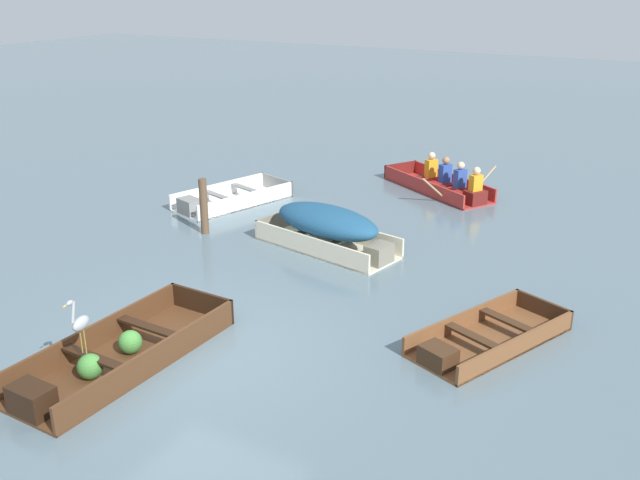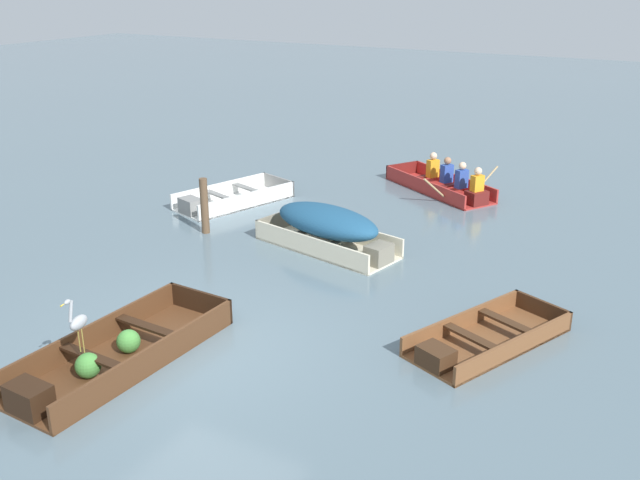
# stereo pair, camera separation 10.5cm
# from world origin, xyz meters

# --- Properties ---
(ground_plane) EXTENTS (80.00, 80.00, 0.00)m
(ground_plane) POSITION_xyz_m (0.00, 0.00, 0.00)
(ground_plane) COLOR slate
(dinghy_dark_varnish_foreground) EXTENTS (1.39, 3.44, 0.40)m
(dinghy_dark_varnish_foreground) POSITION_xyz_m (-0.70, -0.90, 0.15)
(dinghy_dark_varnish_foreground) COLOR #4C2D19
(dinghy_dark_varnish_foreground) RESTS_ON ground
(skiff_cream_near_moored) EXTENTS (3.06, 1.69, 0.85)m
(skiff_cream_near_moored) POSITION_xyz_m (-0.20, 4.43, 0.49)
(skiff_cream_near_moored) COLOR beige
(skiff_cream_near_moored) RESTS_ON ground
(skiff_white_mid_moored) EXTENTS (1.93, 2.96, 0.38)m
(skiff_white_mid_moored) POSITION_xyz_m (-3.54, 5.77, 0.13)
(skiff_white_mid_moored) COLOR white
(skiff_white_mid_moored) RESTS_ON ground
(skiff_wooden_brown_far_moored) EXTENTS (1.98, 2.80, 0.31)m
(skiff_wooden_brown_far_moored) POSITION_xyz_m (3.61, 2.12, 0.11)
(skiff_wooden_brown_far_moored) COLOR brown
(skiff_wooden_brown_far_moored) RESTS_ON ground
(rowboat_red_with_crew) EXTENTS (3.19, 2.64, 0.92)m
(rowboat_red_with_crew) POSITION_xyz_m (0.55, 9.07, 0.24)
(rowboat_red_with_crew) COLOR #AD2D28
(rowboat_red_with_crew) RESTS_ON ground
(heron_on_dinghy) EXTENTS (0.20, 0.46, 0.84)m
(heron_on_dinghy) POSITION_xyz_m (-0.78, -1.35, 0.87)
(heron_on_dinghy) COLOR olive
(heron_on_dinghy) RESTS_ON dinghy_dark_varnish_foreground
(mooring_post) EXTENTS (0.17, 0.17, 1.17)m
(mooring_post) POSITION_xyz_m (-2.86, 3.99, 0.59)
(mooring_post) COLOR brown
(mooring_post) RESTS_ON ground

